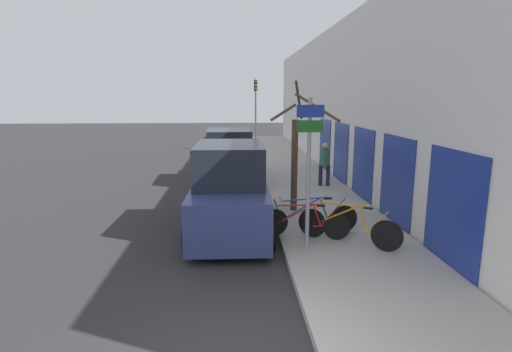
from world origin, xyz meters
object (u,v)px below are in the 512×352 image
object	(u,v)px
bicycle_1	(303,224)
street_tree	(296,155)
parked_car_1	(229,159)
signpost	(309,166)
pedestrian_near	(325,161)
parked_car_0	(230,192)
traffic_light	(256,104)
bicycle_2	(310,218)
bicycle_0	(348,227)

from	to	relation	value
bicycle_1	street_tree	bearing A→B (deg)	3.34
parked_car_1	street_tree	world-z (taller)	street_tree
signpost	bicycle_1	world-z (taller)	signpost
signpost	pedestrian_near	size ratio (longest dim) A/B	2.03
bicycle_1	parked_car_0	distance (m)	2.12
traffic_light	signpost	bearing A→B (deg)	-89.43
signpost	parked_car_0	distance (m)	2.60
parked_car_1	street_tree	size ratio (longest dim) A/B	1.24
signpost	pedestrian_near	distance (m)	6.67
signpost	bicycle_2	bearing A→B (deg)	75.61
street_tree	traffic_light	bearing A→B (deg)	91.55
signpost	parked_car_1	distance (m)	8.03
bicycle_0	traffic_light	world-z (taller)	traffic_light
traffic_light	parked_car_0	bearing A→B (deg)	-95.69
parked_car_0	traffic_light	size ratio (longest dim) A/B	1.06
parked_car_0	signpost	bearing A→B (deg)	-44.04
bicycle_0	pedestrian_near	distance (m)	6.21
street_tree	traffic_light	distance (m)	14.06
signpost	pedestrian_near	world-z (taller)	signpost
bicycle_0	signpost	bearing A→B (deg)	136.73
bicycle_0	bicycle_1	size ratio (longest dim) A/B	0.94
bicycle_2	traffic_light	xyz separation A→B (m)	(-0.41, 16.14, 2.48)
signpost	street_tree	distance (m)	3.10
bicycle_1	parked_car_0	world-z (taller)	parked_car_0
bicycle_0	parked_car_0	xyz separation A→B (m)	(-2.68, 1.50, 0.49)
pedestrian_near	bicycle_0	bearing A→B (deg)	-90.23
parked_car_0	parked_car_1	xyz separation A→B (m)	(-0.09, 6.05, -0.05)
street_tree	pedestrian_near	bearing A→B (deg)	63.50
parked_car_0	street_tree	world-z (taller)	street_tree
signpost	parked_car_1	world-z (taller)	signpost
bicycle_1	parked_car_1	bearing A→B (deg)	21.82
bicycle_1	street_tree	xyz separation A→B (m)	(0.18, 2.49, 1.28)
bicycle_1	bicycle_2	distance (m)	0.41
pedestrian_near	street_tree	size ratio (longest dim) A/B	0.43
bicycle_0	parked_car_1	world-z (taller)	parked_car_1
parked_car_0	bicycle_0	bearing A→B (deg)	-28.13
bicycle_0	pedestrian_near	world-z (taller)	pedestrian_near
bicycle_1	street_tree	distance (m)	2.81
street_tree	traffic_light	xyz separation A→B (m)	(-0.38, 14.00, 1.23)
bicycle_0	bicycle_2	distance (m)	1.04
bicycle_1	parked_car_1	xyz separation A→B (m)	(-1.82, 7.17, 0.48)
bicycle_2	parked_car_1	xyz separation A→B (m)	(-2.03, 6.82, 0.45)
bicycle_1	pedestrian_near	distance (m)	6.05
bicycle_0	parked_car_1	size ratio (longest dim) A/B	0.44
bicycle_0	bicycle_2	size ratio (longest dim) A/B	0.83
parked_car_1	street_tree	bearing A→B (deg)	-69.11
bicycle_1	bicycle_2	size ratio (longest dim) A/B	0.89
parked_car_1	traffic_light	world-z (taller)	traffic_light
bicycle_2	signpost	bearing A→B (deg)	159.42
parked_car_1	bicycle_1	bearing A→B (deg)	-78.05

